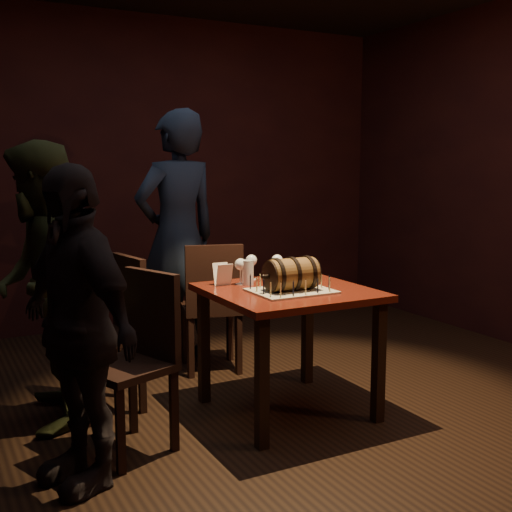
% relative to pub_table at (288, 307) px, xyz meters
% --- Properties ---
extents(room_shell, '(5.04, 5.04, 2.80)m').
position_rel_pub_table_xyz_m(room_shell, '(-0.10, 0.01, 0.76)').
color(room_shell, black).
rests_on(room_shell, ground).
extents(pub_table, '(0.90, 0.90, 0.75)m').
position_rel_pub_table_xyz_m(pub_table, '(0.00, 0.00, 0.00)').
color(pub_table, '#4B140C').
rests_on(pub_table, ground).
extents(cake_board, '(0.45, 0.35, 0.01)m').
position_rel_pub_table_xyz_m(cake_board, '(-0.03, -0.09, 0.12)').
color(cake_board, '#ADA38B').
rests_on(cake_board, pub_table).
extents(barrel_cake, '(0.34, 0.20, 0.20)m').
position_rel_pub_table_xyz_m(barrel_cake, '(-0.03, -0.09, 0.21)').
color(barrel_cake, brown).
rests_on(barrel_cake, cake_board).
extents(birthday_candles, '(0.40, 0.30, 0.09)m').
position_rel_pub_table_xyz_m(birthday_candles, '(-0.03, -0.09, 0.16)').
color(birthday_candles, '#E3D088').
rests_on(birthday_candles, cake_board).
extents(wine_glass_left, '(0.07, 0.07, 0.16)m').
position_rel_pub_table_xyz_m(wine_glass_left, '(-0.19, 0.25, 0.23)').
color(wine_glass_left, silver).
rests_on(wine_glass_left, pub_table).
extents(wine_glass_mid, '(0.07, 0.07, 0.16)m').
position_rel_pub_table_xyz_m(wine_glass_mid, '(-0.05, 0.36, 0.23)').
color(wine_glass_mid, silver).
rests_on(wine_glass_mid, pub_table).
extents(wine_glass_right, '(0.07, 0.07, 0.16)m').
position_rel_pub_table_xyz_m(wine_glass_right, '(0.09, 0.29, 0.23)').
color(wine_glass_right, silver).
rests_on(wine_glass_right, pub_table).
extents(pint_of_ale, '(0.07, 0.07, 0.15)m').
position_rel_pub_table_xyz_m(pint_of_ale, '(-0.15, 0.23, 0.18)').
color(pint_of_ale, silver).
rests_on(pint_of_ale, pub_table).
extents(menu_card, '(0.10, 0.05, 0.13)m').
position_rel_pub_table_xyz_m(menu_card, '(-0.29, 0.29, 0.17)').
color(menu_card, white).
rests_on(menu_card, pub_table).
extents(chair_back, '(0.49, 0.49, 0.93)m').
position_rel_pub_table_xyz_m(chair_back, '(-0.10, 0.87, -0.12)').
color(chair_back, black).
rests_on(chair_back, ground).
extents(chair_left_rear, '(0.46, 0.46, 0.93)m').
position_rel_pub_table_xyz_m(chair_left_rear, '(-0.90, 0.53, -0.12)').
color(chair_left_rear, black).
rests_on(chair_left_rear, ground).
extents(chair_left_front, '(0.52, 0.52, 0.93)m').
position_rel_pub_table_xyz_m(chair_left_front, '(-0.94, -0.06, -0.12)').
color(chair_left_front, black).
rests_on(chair_left_front, ground).
extents(person_back, '(0.75, 0.56, 1.87)m').
position_rel_pub_table_xyz_m(person_back, '(-0.20, 1.28, 0.30)').
color(person_back, '#1B2436').
rests_on(person_back, ground).
extents(person_left_rear, '(0.75, 0.89, 1.61)m').
position_rel_pub_table_xyz_m(person_left_rear, '(-1.32, 0.46, 0.16)').
color(person_left_rear, '#343B1D').
rests_on(person_left_rear, ground).
extents(person_left_front, '(0.60, 0.94, 1.49)m').
position_rel_pub_table_xyz_m(person_left_front, '(-1.30, -0.30, 0.10)').
color(person_left_front, black).
rests_on(person_left_front, ground).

